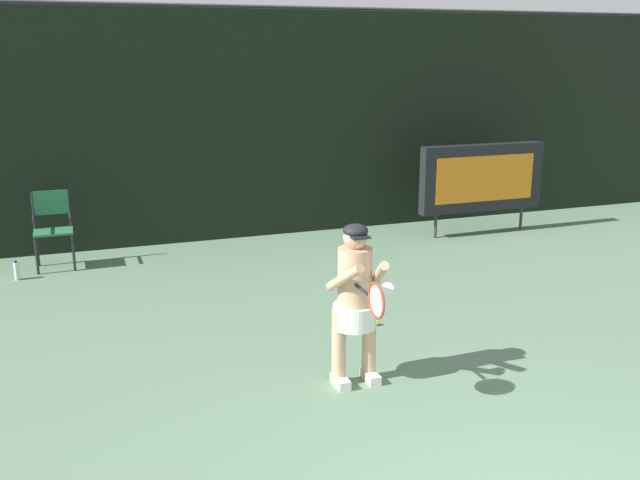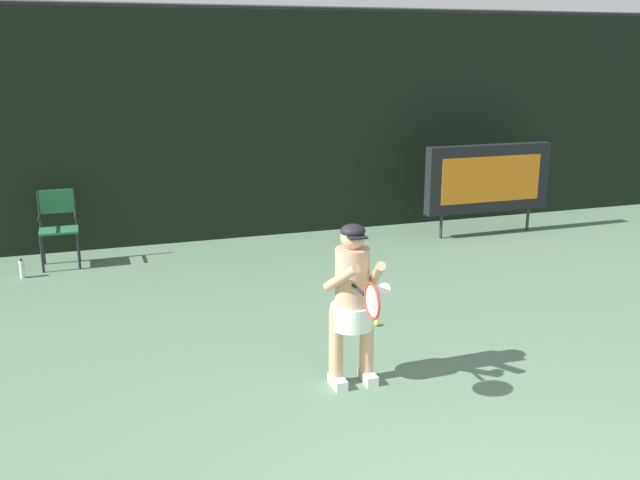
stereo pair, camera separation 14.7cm
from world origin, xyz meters
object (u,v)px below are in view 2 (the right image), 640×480
at_px(umpire_chair, 58,223).
at_px(tennis_player, 353,298).
at_px(water_bottle, 22,269).
at_px(tennis_ball_loose, 376,323).
at_px(scoreboard, 488,178).
at_px(tennis_racket, 371,300).

xyz_separation_m(umpire_chair, tennis_player, (2.61, -4.76, 0.21)).
distance_m(water_bottle, tennis_ball_loose, 4.97).
bearing_deg(tennis_player, scoreboard, 47.05).
distance_m(scoreboard, tennis_racket, 6.41).
height_order(tennis_player, tennis_ball_loose, tennis_player).
xyz_separation_m(tennis_player, tennis_ball_loose, (0.76, 1.20, -0.80)).
xyz_separation_m(scoreboard, tennis_player, (-4.07, -4.37, -0.12)).
distance_m(umpire_chair, tennis_ball_loose, 4.93).
bearing_deg(tennis_racket, tennis_player, 78.09).
height_order(tennis_racket, tennis_ball_loose, tennis_racket).
relative_size(scoreboard, umpire_chair, 2.04).
relative_size(scoreboard, water_bottle, 8.30).
bearing_deg(tennis_ball_loose, water_bottle, 141.12).
bearing_deg(tennis_ball_loose, tennis_racket, -114.94).
bearing_deg(tennis_player, tennis_ball_loose, 57.67).
relative_size(tennis_player, tennis_racket, 2.51).
bearing_deg(tennis_player, water_bottle, 125.71).
bearing_deg(tennis_racket, tennis_ball_loose, 58.37).
height_order(water_bottle, tennis_player, tennis_player).
relative_size(scoreboard, tennis_racket, 3.65).
bearing_deg(umpire_chair, tennis_ball_loose, -46.53).
height_order(scoreboard, umpire_chair, scoreboard).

